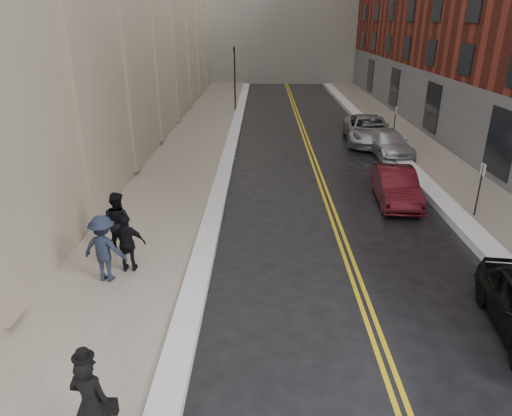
{
  "coord_description": "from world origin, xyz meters",
  "views": [
    {
      "loc": [
        -0.31,
        -8.31,
        7.16
      ],
      "look_at": [
        -0.51,
        5.11,
        1.6
      ],
      "focal_mm": 32.0,
      "sensor_mm": 36.0,
      "label": 1
    }
  ],
  "objects_px": {
    "pedestrian_main": "(91,404)",
    "car_silver_far": "(368,130)",
    "pedestrian_a": "(118,222)",
    "car_silver_near": "(388,143)",
    "pedestrian_b": "(104,248)",
    "car_maroon": "(396,186)",
    "pedestrian_c": "(128,243)"
  },
  "relations": [
    {
      "from": "pedestrian_main",
      "to": "car_silver_far",
      "type": "bearing_deg",
      "value": -101.5
    },
    {
      "from": "car_silver_far",
      "to": "pedestrian_a",
      "type": "bearing_deg",
      "value": -122.5
    },
    {
      "from": "pedestrian_main",
      "to": "pedestrian_a",
      "type": "bearing_deg",
      "value": -65.35
    },
    {
      "from": "car_silver_near",
      "to": "pedestrian_b",
      "type": "bearing_deg",
      "value": -135.61
    },
    {
      "from": "car_maroon",
      "to": "pedestrian_c",
      "type": "xyz_separation_m",
      "value": [
        -9.57,
        -6.12,
        0.34
      ]
    },
    {
      "from": "pedestrian_main",
      "to": "pedestrian_c",
      "type": "bearing_deg",
      "value": -68.54
    },
    {
      "from": "car_silver_far",
      "to": "pedestrian_main",
      "type": "distance_m",
      "value": 24.28
    },
    {
      "from": "car_silver_far",
      "to": "pedestrian_c",
      "type": "relative_size",
      "value": 3.24
    },
    {
      "from": "pedestrian_c",
      "to": "pedestrian_b",
      "type": "bearing_deg",
      "value": 42.32
    },
    {
      "from": "car_silver_near",
      "to": "pedestrian_c",
      "type": "xyz_separation_m",
      "value": [
        -11.08,
        -13.4,
        0.37
      ]
    },
    {
      "from": "car_maroon",
      "to": "pedestrian_a",
      "type": "xyz_separation_m",
      "value": [
        -10.24,
        -4.8,
        0.44
      ]
    },
    {
      "from": "car_maroon",
      "to": "pedestrian_a",
      "type": "distance_m",
      "value": 11.32
    },
    {
      "from": "car_maroon",
      "to": "pedestrian_main",
      "type": "distance_m",
      "value": 14.93
    },
    {
      "from": "car_silver_far",
      "to": "car_maroon",
      "type": "bearing_deg",
      "value": -90.99
    },
    {
      "from": "pedestrian_c",
      "to": "pedestrian_a",
      "type": "bearing_deg",
      "value": -66.37
    },
    {
      "from": "car_maroon",
      "to": "pedestrian_main",
      "type": "relative_size",
      "value": 2.16
    },
    {
      "from": "car_silver_near",
      "to": "pedestrian_c",
      "type": "bearing_deg",
      "value": -135.41
    },
    {
      "from": "car_maroon",
      "to": "pedestrian_a",
      "type": "bearing_deg",
      "value": -150.67
    },
    {
      "from": "car_silver_near",
      "to": "car_silver_far",
      "type": "relative_size",
      "value": 0.8
    },
    {
      "from": "pedestrian_c",
      "to": "car_silver_far",
      "type": "bearing_deg",
      "value": -126.26
    },
    {
      "from": "pedestrian_main",
      "to": "pedestrian_c",
      "type": "relative_size",
      "value": 1.11
    },
    {
      "from": "pedestrian_main",
      "to": "pedestrian_b",
      "type": "bearing_deg",
      "value": -62.69
    },
    {
      "from": "pedestrian_main",
      "to": "pedestrian_a",
      "type": "distance_m",
      "value": 7.69
    },
    {
      "from": "pedestrian_b",
      "to": "pedestrian_a",
      "type": "bearing_deg",
      "value": -73.88
    },
    {
      "from": "pedestrian_b",
      "to": "car_maroon",
      "type": "bearing_deg",
      "value": -135.35
    },
    {
      "from": "car_silver_far",
      "to": "pedestrian_a",
      "type": "distance_m",
      "value": 18.63
    },
    {
      "from": "pedestrian_main",
      "to": "pedestrian_b",
      "type": "height_order",
      "value": "same"
    },
    {
      "from": "pedestrian_main",
      "to": "pedestrian_b",
      "type": "relative_size",
      "value": 1.0
    },
    {
      "from": "car_silver_near",
      "to": "car_maroon",
      "type": "bearing_deg",
      "value": -107.55
    },
    {
      "from": "car_maroon",
      "to": "pedestrian_b",
      "type": "distance_m",
      "value": 12.08
    },
    {
      "from": "car_silver_far",
      "to": "pedestrian_b",
      "type": "bearing_deg",
      "value": -118.97
    },
    {
      "from": "car_silver_near",
      "to": "car_silver_far",
      "type": "xyz_separation_m",
      "value": [
        -0.54,
        2.8,
        0.13
      ]
    }
  ]
}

